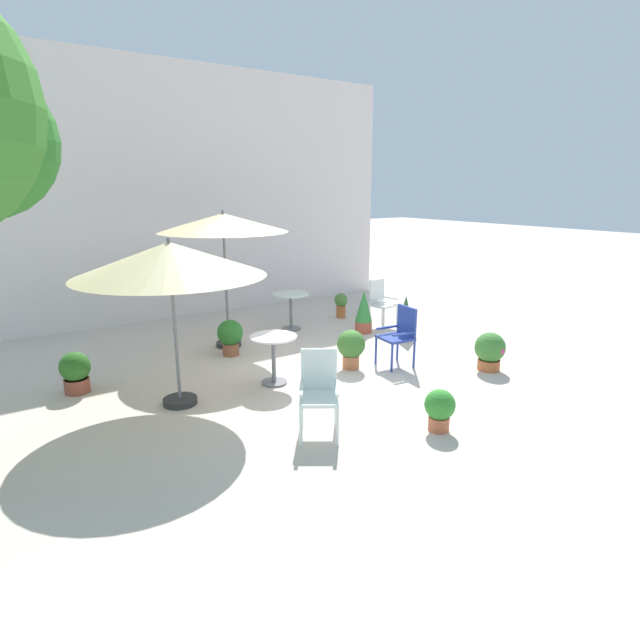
{
  "coord_description": "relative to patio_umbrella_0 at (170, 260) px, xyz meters",
  "views": [
    {
      "loc": [
        -4.26,
        -6.4,
        2.76
      ],
      "look_at": [
        0.0,
        -0.15,
        0.81
      ],
      "focal_mm": 28.86,
      "sensor_mm": 36.0,
      "label": 1
    }
  ],
  "objects": [
    {
      "name": "ground_plane",
      "position": [
        2.24,
        0.18,
        -1.89
      ],
      "size": [
        60.0,
        60.0,
        0.0
      ],
      "primitive_type": "plane",
      "color": "beige"
    },
    {
      "name": "villa_facade",
      "position": [
        2.24,
        4.7,
        0.72
      ],
      "size": [
        9.44,
        0.3,
        5.23
      ],
      "primitive_type": "cube",
      "color": "silver",
      "rests_on": "ground"
    },
    {
      "name": "patio_umbrella_0",
      "position": [
        0.0,
        0.0,
        0.0
      ],
      "size": [
        2.36,
        2.36,
        2.18
      ],
      "color": "#2D2D2D",
      "rests_on": "ground"
    },
    {
      "name": "patio_umbrella_1",
      "position": [
        1.6,
        1.98,
        0.26
      ],
      "size": [
        2.21,
        2.21,
        2.4
      ],
      "color": "#2D2D2D",
      "rests_on": "ground"
    },
    {
      "name": "cafe_table_0",
      "position": [
        1.38,
        -0.06,
        -1.4
      ],
      "size": [
        0.68,
        0.68,
        0.72
      ],
      "color": "white",
      "rests_on": "ground"
    },
    {
      "name": "cafe_table_1",
      "position": [
        3.1,
        2.32,
        -1.38
      ],
      "size": [
        0.71,
        0.71,
        0.73
      ],
      "color": "silver",
      "rests_on": "ground"
    },
    {
      "name": "patio_chair_0",
      "position": [
        1.06,
        -1.69,
        -1.35
      ],
      "size": [
        0.64,
        0.66,
        0.97
      ],
      "color": "white",
      "rests_on": "ground"
    },
    {
      "name": "patio_chair_1",
      "position": [
        3.42,
        -0.49,
        -1.35
      ],
      "size": [
        0.51,
        0.52,
        0.95
      ],
      "color": "#283E98",
      "rests_on": "ground"
    },
    {
      "name": "patio_chair_2",
      "position": [
        4.77,
        1.55,
        -1.36
      ],
      "size": [
        0.52,
        0.49,
        0.94
      ],
      "color": "white",
      "rests_on": "ground"
    },
    {
      "name": "potted_plant_0",
      "position": [
        2.24,
        -2.44,
        -1.62
      ],
      "size": [
        0.36,
        0.36,
        0.5
      ],
      "color": "#C16441",
      "rests_on": "ground"
    },
    {
      "name": "potted_plant_1",
      "position": [
        4.5,
        2.53,
        -1.58
      ],
      "size": [
        0.29,
        0.29,
        0.54
      ],
      "color": "#A65B2F",
      "rests_on": "ground"
    },
    {
      "name": "potted_plant_2",
      "position": [
        4.16,
        1.32,
        -1.47
      ],
      "size": [
        0.33,
        0.33,
        0.84
      ],
      "color": "#AA4F38",
      "rests_on": "ground"
    },
    {
      "name": "potted_plant_3",
      "position": [
        4.43,
        -1.45,
        -1.57
      ],
      "size": [
        0.47,
        0.48,
        0.6
      ],
      "color": "#BE6438",
      "rests_on": "ground"
    },
    {
      "name": "potted_plant_4",
      "position": [
        2.7,
        -0.17,
        -1.54
      ],
      "size": [
        0.44,
        0.44,
        0.62
      ],
      "color": "#BD6D43",
      "rests_on": "ground"
    },
    {
      "name": "potted_plant_5",
      "position": [
        -1.04,
        1.19,
        -1.59
      ],
      "size": [
        0.41,
        0.41,
        0.58
      ],
      "color": "brown",
      "rests_on": "ground"
    },
    {
      "name": "potted_plant_6",
      "position": [
        4.49,
        0.51,
        -1.46
      ],
      "size": [
        0.31,
        0.31,
        0.83
      ],
      "color": "#CE703D",
      "rests_on": "ground"
    },
    {
      "name": "potted_plant_7",
      "position": [
        1.41,
        1.49,
        -1.54
      ],
      "size": [
        0.43,
        0.43,
        0.61
      ],
      "color": "brown",
      "rests_on": "ground"
    }
  ]
}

